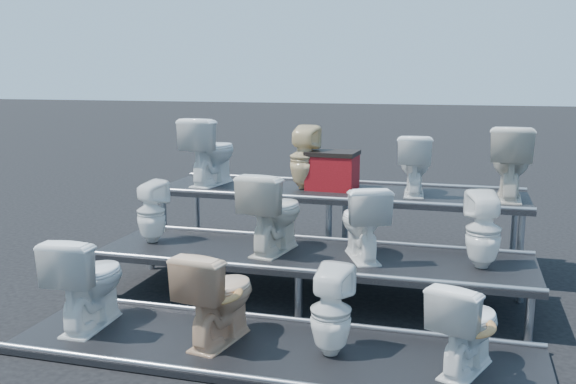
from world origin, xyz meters
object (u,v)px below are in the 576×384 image
(toilet_0, at_px, (88,280))
(toilet_11, at_px, (510,162))
(toilet_3, at_px, (466,325))
(red_crate, at_px, (332,172))
(toilet_4, at_px, (151,212))
(toilet_2, at_px, (331,311))
(toilet_7, at_px, (483,230))
(toilet_9, at_px, (304,158))
(toilet_6, at_px, (362,222))
(toilet_8, at_px, (211,151))
(toilet_1, at_px, (218,295))
(toilet_5, at_px, (273,212))
(toilet_10, at_px, (414,164))

(toilet_0, bearing_deg, toilet_11, -145.54)
(toilet_3, distance_m, red_crate, 3.16)
(toilet_3, bearing_deg, toilet_4, -0.49)
(toilet_2, relative_size, toilet_7, 1.00)
(toilet_0, height_order, toilet_11, toilet_11)
(toilet_2, distance_m, toilet_9, 2.86)
(toilet_0, xyz_separation_m, toilet_6, (2.12, 1.30, 0.35))
(toilet_0, height_order, toilet_8, toilet_8)
(toilet_2, height_order, toilet_9, toilet_9)
(toilet_4, distance_m, toilet_8, 1.39)
(toilet_6, xyz_separation_m, toilet_7, (1.09, 0.00, -0.01))
(toilet_6, distance_m, toilet_9, 1.63)
(red_crate, bearing_deg, toilet_1, -95.14)
(toilet_7, xyz_separation_m, toilet_11, (0.27, 1.30, 0.45))
(toilet_2, height_order, red_crate, red_crate)
(toilet_8, distance_m, toilet_11, 3.43)
(toilet_4, distance_m, red_crate, 2.15)
(red_crate, bearing_deg, toilet_3, -57.26)
(toilet_0, distance_m, toilet_7, 3.49)
(toilet_5, height_order, toilet_10, toilet_10)
(toilet_2, relative_size, red_crate, 1.27)
(toilet_11, bearing_deg, toilet_3, 83.62)
(toilet_5, distance_m, toilet_7, 1.97)
(toilet_5, height_order, toilet_9, toilet_9)
(toilet_10, bearing_deg, toilet_3, 98.90)
(toilet_3, relative_size, toilet_4, 1.07)
(toilet_1, xyz_separation_m, toilet_8, (-1.12, 2.60, 0.82))
(toilet_7, bearing_deg, toilet_2, 33.63)
(toilet_2, height_order, toilet_5, toilet_5)
(toilet_9, xyz_separation_m, toilet_10, (1.26, 0.00, -0.03))
(toilet_1, relative_size, toilet_6, 1.09)
(toilet_0, xyz_separation_m, toilet_7, (3.22, 1.30, 0.34))
(toilet_6, distance_m, toilet_7, 1.09)
(toilet_11, relative_size, red_crate, 1.44)
(toilet_2, bearing_deg, toilet_8, -43.77)
(toilet_6, bearing_deg, toilet_0, 8.18)
(toilet_6, bearing_deg, toilet_5, -23.29)
(toilet_1, height_order, toilet_11, toilet_11)
(toilet_2, height_order, toilet_4, toilet_4)
(toilet_1, relative_size, toilet_7, 1.11)
(toilet_1, bearing_deg, toilet_10, -106.75)
(toilet_4, bearing_deg, toilet_3, 178.36)
(toilet_7, bearing_deg, toilet_5, -15.69)
(toilet_3, relative_size, toilet_9, 0.94)
(toilet_6, relative_size, toilet_10, 1.06)
(toilet_4, bearing_deg, toilet_8, -75.30)
(toilet_7, bearing_deg, toilet_10, -76.33)
(toilet_3, bearing_deg, toilet_8, -18.76)
(toilet_3, xyz_separation_m, toilet_9, (-1.87, 2.60, 0.82))
(toilet_0, height_order, toilet_2, toilet_0)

